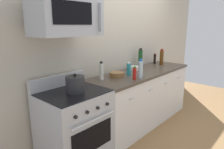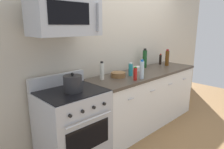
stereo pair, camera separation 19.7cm
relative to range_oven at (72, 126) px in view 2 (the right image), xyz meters
name	(u,v)px [view 2 (the right image)]	position (x,y,z in m)	size (l,w,h in m)	color
ground_plane	(144,123)	(1.45, 0.00, -0.47)	(6.29, 6.29, 0.00)	olive
back_wall	(128,44)	(1.45, 0.41, 0.88)	(5.25, 0.10, 2.70)	beige
counter_unit	(145,98)	(1.45, 0.00, -0.01)	(2.16, 0.66, 0.92)	white
range_oven	(72,126)	(0.00, 0.00, 0.00)	(0.76, 0.69, 1.07)	#B7BABF
microwave	(65,17)	(0.00, 0.04, 1.28)	(0.74, 0.44, 0.40)	#B7BABF
bottle_wine_amber	(167,58)	(2.17, 0.04, 0.60)	(0.07, 0.07, 0.31)	#59330F
bottle_soy_sauce_dark	(160,59)	(2.18, 0.19, 0.55)	(0.05, 0.05, 0.21)	black
bottle_hot_sauce_red	(135,74)	(0.91, -0.22, 0.54)	(0.05, 0.05, 0.19)	#B21914
bottle_vinegar_white	(102,71)	(0.60, 0.13, 0.57)	(0.06, 0.06, 0.26)	silver
bottle_wine_green	(145,59)	(1.71, 0.22, 0.61)	(0.08, 0.08, 0.34)	#19471E
bottle_dish_soap	(131,69)	(1.06, -0.01, 0.55)	(0.06, 0.06, 0.20)	teal
bottle_water_clear	(142,70)	(1.04, -0.23, 0.58)	(0.06, 0.06, 0.28)	silver
bowl_white_ceramic	(138,68)	(1.44, 0.15, 0.48)	(0.16, 0.16, 0.06)	white
bowl_wooden_salad	(118,74)	(0.87, 0.07, 0.49)	(0.22, 0.22, 0.07)	brown
stockpot	(73,84)	(0.00, -0.05, 0.55)	(0.21, 0.21, 0.22)	#262628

